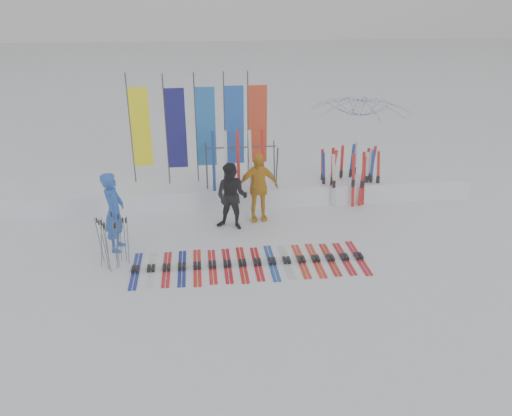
{
  "coord_description": "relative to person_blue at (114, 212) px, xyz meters",
  "views": [
    {
      "loc": [
        -1.12,
        -9.46,
        5.81
      ],
      "look_at": [
        0.2,
        1.6,
        1.0
      ],
      "focal_mm": 35.0,
      "sensor_mm": 36.0,
      "label": 1
    }
  ],
  "objects": [
    {
      "name": "ski_row",
      "position": [
        3.14,
        -1.17,
        -0.95
      ],
      "size": [
        5.39,
        1.7,
        0.07
      ],
      "color": "navy",
      "rests_on": "ground"
    },
    {
      "name": "tent_canopy",
      "position": [
        7.11,
        3.72,
        0.49
      ],
      "size": [
        4.27,
        4.3,
        2.95
      ],
      "primitive_type": "imported",
      "rotation": [
        0.0,
        0.0,
        -0.42
      ],
      "color": "white",
      "rests_on": "ground"
    },
    {
      "name": "ground",
      "position": [
        3.2,
        -1.8,
        -0.99
      ],
      "size": [
        120.0,
        120.0,
        0.0
      ],
      "primitive_type": "plane",
      "color": "white",
      "rests_on": "ground"
    },
    {
      "name": "ski_rack",
      "position": [
        3.29,
        2.4,
        0.4
      ],
      "size": [
        2.04,
        0.8,
        1.23
      ],
      "color": "#383A3F",
      "rests_on": "ground"
    },
    {
      "name": "person_black",
      "position": [
        2.89,
        0.83,
        -0.08
      ],
      "size": [
        1.07,
        0.97,
        1.81
      ],
      "primitive_type": "imported",
      "rotation": [
        0.0,
        0.0,
        -0.39
      ],
      "color": "black",
      "rests_on": "ground"
    },
    {
      "name": "person_yellow",
      "position": [
        3.64,
        1.32,
        -0.03
      ],
      "size": [
        1.15,
        0.54,
        1.92
      ],
      "primitive_type": "imported",
      "rotation": [
        0.0,
        0.0,
        0.07
      ],
      "color": "orange",
      "rests_on": "ground"
    },
    {
      "name": "pole_cluster",
      "position": [
        0.04,
        -0.83,
        -0.39
      ],
      "size": [
        0.72,
        0.7,
        1.25
      ],
      "color": "#595B60",
      "rests_on": "ground"
    },
    {
      "name": "person_blue",
      "position": [
        0.0,
        0.0,
        0.0
      ],
      "size": [
        0.56,
        0.77,
        1.98
      ],
      "primitive_type": "imported",
      "rotation": [
        0.0,
        0.0,
        1.44
      ],
      "color": "blue",
      "rests_on": "ground"
    },
    {
      "name": "snow_bank",
      "position": [
        3.2,
        2.8,
        -0.69
      ],
      "size": [
        14.0,
        1.6,
        0.6
      ],
      "primitive_type": "cube",
      "color": "white",
      "rests_on": "ground"
    },
    {
      "name": "feather_flags",
      "position": [
        2.22,
        3.01,
        1.26
      ],
      "size": [
        3.97,
        0.29,
        3.2
      ],
      "color": "#383A3F",
      "rests_on": "ground"
    },
    {
      "name": "upright_skis",
      "position": [
        6.6,
        2.34,
        -0.18
      ],
      "size": [
        1.71,
        1.13,
        1.7
      ],
      "color": "silver",
      "rests_on": "ground"
    }
  ]
}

